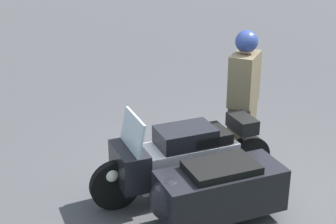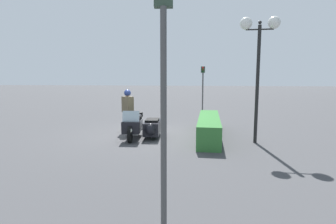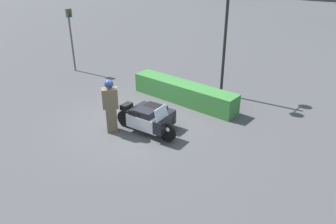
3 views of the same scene
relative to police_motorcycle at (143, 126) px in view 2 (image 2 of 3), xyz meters
name	(u,v)px [view 2 (image 2 of 3)]	position (x,y,z in m)	size (l,w,h in m)	color
ground_plane	(144,134)	(-0.66, -0.15, -0.46)	(160.00, 160.00, 0.00)	#424244
police_motorcycle	(143,126)	(0.00, 0.00, 0.00)	(2.38, 1.36, 1.14)	black
officer_rider	(128,110)	(-1.01, -0.93, 0.52)	(0.56, 0.58, 1.86)	brown
hedge_bush_curbside	(209,127)	(-0.60, 2.56, -0.06)	(4.67, 0.81, 0.80)	#337033
twin_lamp_post	(259,40)	(0.16, 4.23, 3.18)	(0.43, 1.36, 4.44)	black
traffic_light_near	(164,73)	(6.21, 1.89, 1.94)	(0.22, 0.28, 3.68)	#4C4C4C
traffic_light_far	(203,83)	(-7.28, 2.14, 1.60)	(0.23, 0.27, 3.10)	#4C4C4C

